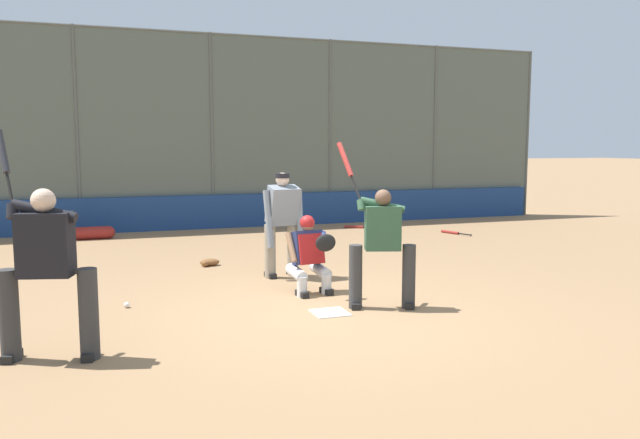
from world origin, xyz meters
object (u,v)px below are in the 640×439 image
catcher_behind_plate (310,253)px  umpire_home (282,222)px  batter_at_plate (382,244)px  equipment_bag_dugout_side (84,233)px  batter_on_deck (46,267)px  spare_bat_by_padding (356,227)px  baseball_loose (127,305)px  spare_bat_near_backstop (452,232)px  fielding_glove_on_dirt (209,262)px

catcher_behind_plate → umpire_home: (0.07, -1.18, 0.32)m
batter_at_plate → equipment_bag_dugout_side: batter_at_plate is taller
batter_on_deck → spare_bat_by_padding: (-6.53, -8.02, -0.88)m
umpire_home → batter_on_deck: (3.17, 2.95, 0.02)m
umpire_home → spare_bat_by_padding: 6.14m
batter_at_plate → batter_on_deck: (3.85, 0.72, 0.08)m
batter_at_plate → baseball_loose: bearing=-1.3°
batter_at_plate → spare_bat_near_backstop: size_ratio=2.53×
batter_on_deck → baseball_loose: size_ratio=30.10×
umpire_home → equipment_bag_dugout_side: (3.09, -5.26, -0.74)m
umpire_home → batter_on_deck: batter_on_deck is taller
equipment_bag_dugout_side → baseball_loose: bearing=96.1°
catcher_behind_plate → batter_on_deck: 3.71m
fielding_glove_on_dirt → baseball_loose: 2.87m
fielding_glove_on_dirt → batter_at_plate: bearing=114.7°
batter_on_deck → equipment_bag_dugout_side: bearing=-75.4°
umpire_home → baseball_loose: 2.80m
spare_bat_by_padding → catcher_behind_plate: bearing=92.0°
batter_on_deck → spare_bat_near_backstop: (-8.28, -6.33, -0.88)m
fielding_glove_on_dirt → umpire_home: bearing=125.9°
fielding_glove_on_dirt → batter_on_deck: bearing=62.5°
spare_bat_by_padding → fielding_glove_on_dirt: bearing=70.8°
umpire_home → spare_bat_by_padding: bearing=-130.9°
spare_bat_near_backstop → baseball_loose: baseball_loose is taller
umpire_home → spare_bat_near_backstop: (-5.10, -3.38, -0.85)m
spare_bat_by_padding → equipment_bag_dugout_side: equipment_bag_dugout_side is taller
batter_at_plate → spare_bat_near_backstop: (-4.42, -5.61, -0.80)m
spare_bat_near_backstop → spare_bat_by_padding: bearing=26.1°
catcher_behind_plate → baseball_loose: (2.47, -0.01, -0.53)m
umpire_home → fielding_glove_on_dirt: 1.82m
spare_bat_near_backstop → fielding_glove_on_dirt: size_ratio=2.49×
catcher_behind_plate → batter_on_deck: (3.24, 1.77, 0.34)m
spare_bat_by_padding → baseball_loose: baseball_loose is taller
catcher_behind_plate → umpire_home: bearing=-94.3°
umpire_home → baseball_loose: umpire_home is taller
batter_on_deck → fielding_glove_on_dirt: size_ratio=6.64×
catcher_behind_plate → spare_bat_near_backstop: bearing=-145.3°
catcher_behind_plate → baseball_loose: 2.52m
catcher_behind_plate → equipment_bag_dugout_side: 7.18m
umpire_home → spare_bat_near_backstop: umpire_home is taller
spare_bat_by_padding → baseball_loose: (5.76, 6.23, 0.00)m
spare_bat_by_padding → baseball_loose: 8.48m
equipment_bag_dugout_side → spare_bat_near_backstop: bearing=167.0°
equipment_bag_dugout_side → umpire_home: bearing=120.4°
spare_bat_by_padding → equipment_bag_dugout_side: size_ratio=0.56×
spare_bat_near_backstop → equipment_bag_dugout_side: equipment_bag_dugout_side is taller
catcher_behind_plate → batter_at_plate: bearing=112.8°
spare_bat_by_padding → umpire_home: bearing=86.2°
batter_at_plate → fielding_glove_on_dirt: 3.97m
spare_bat_near_backstop → fielding_glove_on_dirt: 6.39m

